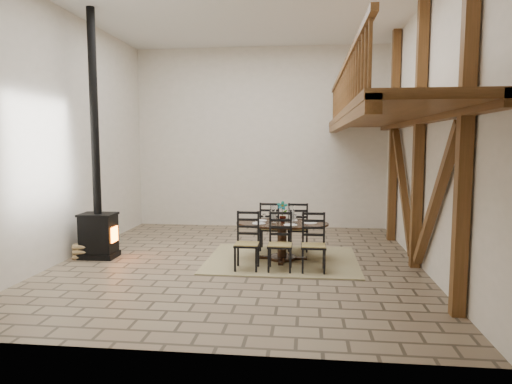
# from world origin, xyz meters

# --- Properties ---
(ground) EXTENTS (8.00, 8.00, 0.00)m
(ground) POSITION_xyz_m (0.00, 0.00, 0.00)
(ground) COLOR #8A775C
(ground) RESTS_ON ground
(room_shell) EXTENTS (7.02, 8.02, 5.01)m
(room_shell) POSITION_xyz_m (1.19, 0.00, 3.01)
(room_shell) COLOR white
(room_shell) RESTS_ON ground
(rug) EXTENTS (3.00, 2.50, 0.02)m
(rug) POSITION_xyz_m (0.84, 0.24, 0.01)
(rug) COLOR tan
(rug) RESTS_ON ground
(dining_table) EXTENTS (1.86, 2.07, 1.19)m
(dining_table) POSITION_xyz_m (0.84, 0.12, 0.42)
(dining_table) COLOR black
(dining_table) RESTS_ON ground
(wood_stove) EXTENTS (0.72, 0.56, 5.00)m
(wood_stove) POSITION_xyz_m (-2.92, 0.01, 1.11)
(wood_stove) COLOR black
(wood_stove) RESTS_ON ground
(log_basket) EXTENTS (0.48, 0.48, 0.40)m
(log_basket) POSITION_xyz_m (-3.18, 0.49, 0.17)
(log_basket) COLOR brown
(log_basket) RESTS_ON ground
(log_stack) EXTENTS (0.34, 0.27, 0.31)m
(log_stack) POSITION_xyz_m (-3.23, -0.16, 0.16)
(log_stack) COLOR tan
(log_stack) RESTS_ON ground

